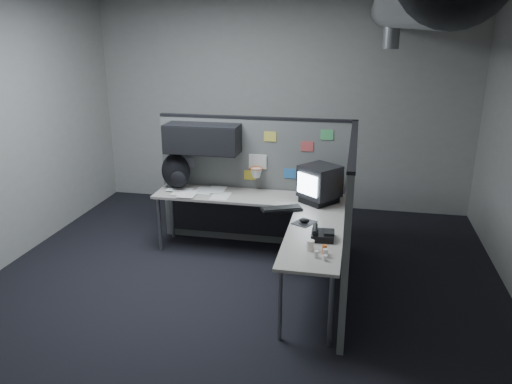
% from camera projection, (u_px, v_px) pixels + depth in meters
% --- Properties ---
extents(room, '(5.62, 5.62, 3.22)m').
position_uv_depth(room, '(296.00, 92.00, 4.53)').
color(room, black).
rests_on(room, ground).
extents(partition_back, '(2.44, 0.42, 1.63)m').
position_uv_depth(partition_back, '(241.00, 168.00, 6.18)').
color(partition_back, '#5D605E').
rests_on(partition_back, ground).
extents(partition_right, '(0.07, 2.23, 1.63)m').
position_uv_depth(partition_right, '(349.00, 219.00, 5.03)').
color(partition_right, '#5D605E').
rests_on(partition_right, ground).
extents(desk, '(2.31, 2.11, 0.73)m').
position_uv_depth(desk, '(265.00, 214.00, 5.73)').
color(desk, '#A39C94').
rests_on(desk, ground).
extents(monitor, '(0.54, 0.54, 0.44)m').
position_uv_depth(monitor, '(320.00, 184.00, 5.70)').
color(monitor, black).
rests_on(monitor, desk).
extents(keyboard, '(0.48, 0.34, 0.04)m').
position_uv_depth(keyboard, '(281.00, 209.00, 5.50)').
color(keyboard, black).
rests_on(keyboard, desk).
extents(mouse, '(0.27, 0.29, 0.05)m').
position_uv_depth(mouse, '(304.00, 221.00, 5.16)').
color(mouse, black).
rests_on(mouse, desk).
extents(phone, '(0.23, 0.25, 0.11)m').
position_uv_depth(phone, '(322.00, 235.00, 4.77)').
color(phone, black).
rests_on(phone, desk).
extents(bottles, '(0.13, 0.19, 0.08)m').
position_uv_depth(bottles, '(323.00, 253.00, 4.40)').
color(bottles, silver).
rests_on(bottles, desk).
extents(cup, '(0.09, 0.09, 0.10)m').
position_uv_depth(cup, '(310.00, 245.00, 4.52)').
color(cup, white).
rests_on(cup, desk).
extents(papers, '(0.82, 0.54, 0.02)m').
position_uv_depth(papers, '(198.00, 192.00, 6.11)').
color(papers, white).
rests_on(papers, desk).
extents(backpack, '(0.41, 0.37, 0.44)m').
position_uv_depth(backpack, '(176.00, 172.00, 6.19)').
color(backpack, black).
rests_on(backpack, desk).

